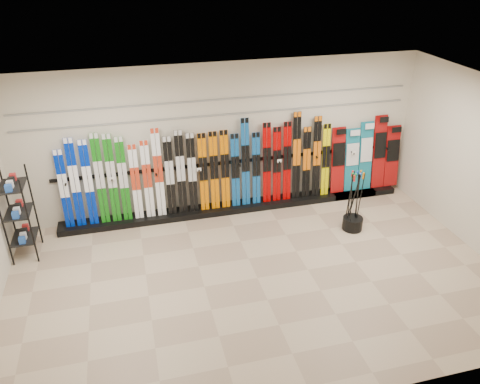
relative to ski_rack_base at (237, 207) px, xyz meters
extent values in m
plane|color=gray|center=(-0.22, -2.28, -0.06)|extent=(8.00, 8.00, 0.00)
plane|color=beige|center=(-0.22, 0.22, 1.44)|extent=(8.00, 0.00, 8.00)
plane|color=silver|center=(-0.22, -2.28, 2.94)|extent=(8.00, 8.00, 0.00)
cube|color=black|center=(0.00, 0.00, 0.00)|extent=(8.00, 0.40, 0.12)
cube|color=#0021A9|center=(-3.27, 0.02, 0.82)|extent=(0.17, 0.16, 1.53)
cube|color=#0021A9|center=(-3.07, 0.03, 0.92)|extent=(0.17, 0.18, 1.73)
cube|color=#0021A9|center=(-2.83, 0.03, 0.89)|extent=(0.17, 0.17, 1.67)
cube|color=#126910|center=(-2.62, 0.03, 0.94)|extent=(0.17, 0.18, 1.77)
cube|color=#126910|center=(-2.41, 0.03, 0.93)|extent=(0.17, 0.18, 1.74)
cube|color=#126910|center=(-2.20, 0.03, 0.89)|extent=(0.17, 0.17, 1.66)
cube|color=white|center=(-1.98, 0.02, 0.81)|extent=(0.17, 0.16, 1.50)
cube|color=white|center=(-1.76, 0.02, 0.84)|extent=(0.17, 0.16, 1.55)
cube|color=white|center=(-1.54, 0.03, 0.94)|extent=(0.17, 0.18, 1.76)
cube|color=black|center=(-1.33, 0.03, 0.85)|extent=(0.17, 0.17, 1.58)
cube|color=black|center=(-1.11, 0.03, 0.90)|extent=(0.17, 0.18, 1.69)
cube|color=black|center=(-0.89, 0.03, 0.87)|extent=(0.17, 0.17, 1.61)
cube|color=#E06E00|center=(-0.67, 0.03, 0.85)|extent=(0.17, 0.17, 1.59)
cube|color=#E06E00|center=(-0.45, 0.03, 0.86)|extent=(0.17, 0.17, 1.60)
cube|color=#E06E00|center=(-0.24, 0.03, 0.86)|extent=(0.17, 0.17, 1.61)
cube|color=#0F4E96|center=(-0.02, 0.02, 0.82)|extent=(0.17, 0.16, 1.52)
cube|color=#0F4E96|center=(0.19, 0.04, 0.96)|extent=(0.17, 0.19, 1.81)
cube|color=#0F4E96|center=(0.41, 0.02, 0.81)|extent=(0.17, 0.16, 1.50)
cube|color=#A30000|center=(0.63, 0.03, 0.90)|extent=(0.17, 0.18, 1.68)
cube|color=#A30000|center=(0.85, 0.02, 0.85)|extent=(0.17, 0.17, 1.57)
cube|color=#A30000|center=(1.06, 0.03, 0.89)|extent=(0.17, 0.17, 1.66)
cube|color=black|center=(1.27, 0.04, 0.98)|extent=(0.17, 0.19, 1.84)
cube|color=black|center=(1.49, 0.02, 0.82)|extent=(0.17, 0.16, 1.52)
cube|color=black|center=(1.71, 0.03, 0.92)|extent=(0.17, 0.18, 1.72)
cube|color=#E1D300|center=(1.92, 0.02, 0.83)|extent=(0.17, 0.16, 1.55)
cube|color=#990C0C|center=(2.23, 0.07, 0.77)|extent=(0.30, 0.22, 1.42)
cube|color=#14728C|center=(2.54, 0.07, 0.74)|extent=(0.31, 0.21, 1.37)
cube|color=#14728C|center=(2.87, 0.07, 0.80)|extent=(0.29, 0.23, 1.48)
cube|color=#990C0C|center=(3.19, 0.08, 0.85)|extent=(0.29, 0.25, 1.59)
cube|color=#990C0C|center=(3.51, 0.06, 0.73)|extent=(0.32, 0.21, 1.35)
cube|color=black|center=(-3.97, -0.59, 0.73)|extent=(0.40, 0.60, 1.59)
cylinder|color=black|center=(1.97, -1.29, 0.07)|extent=(0.38, 0.38, 0.25)
cylinder|color=black|center=(1.85, -1.36, 0.55)|extent=(0.07, 0.10, 1.18)
cylinder|color=black|center=(2.06, -1.19, 0.55)|extent=(0.03, 0.02, 1.18)
cylinder|color=black|center=(1.98, -1.20, 0.55)|extent=(0.13, 0.10, 1.17)
cylinder|color=black|center=(1.86, -1.26, 0.55)|extent=(0.05, 0.09, 1.18)
cylinder|color=black|center=(1.90, -1.17, 0.55)|extent=(0.06, 0.07, 1.18)
cylinder|color=black|center=(2.05, -1.31, 0.55)|extent=(0.07, 0.03, 1.18)
cylinder|color=black|center=(1.99, -1.30, 0.55)|extent=(0.13, 0.09, 1.18)
cylinder|color=black|center=(1.89, -1.30, 0.55)|extent=(0.15, 0.16, 1.17)
cylinder|color=black|center=(2.00, -1.30, 0.55)|extent=(0.10, 0.11, 1.18)
cube|color=gray|center=(-0.22, 0.20, 1.94)|extent=(7.60, 0.02, 0.03)
cube|color=gray|center=(-0.22, 0.20, 2.24)|extent=(7.60, 0.02, 0.03)
camera|label=1|loc=(-2.04, -8.16, 4.82)|focal=35.00mm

